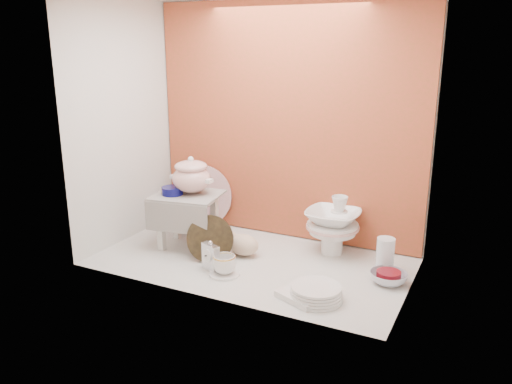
% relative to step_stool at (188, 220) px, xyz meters
% --- Properties ---
extents(ground, '(1.80, 1.80, 0.00)m').
position_rel_step_stool_xyz_m(ground, '(0.46, -0.04, -0.17)').
color(ground, silver).
rests_on(ground, ground).
extents(niche_shell, '(1.86, 1.03, 1.53)m').
position_rel_step_stool_xyz_m(niche_shell, '(0.46, 0.14, 0.76)').
color(niche_shell, '#B7432D').
rests_on(niche_shell, ground).
extents(step_stool, '(0.45, 0.40, 0.34)m').
position_rel_step_stool_xyz_m(step_stool, '(0.00, 0.00, 0.00)').
color(step_stool, silver).
rests_on(step_stool, ground).
extents(soup_tureen, '(0.34, 0.34, 0.24)m').
position_rel_step_stool_xyz_m(soup_tureen, '(0.02, 0.03, 0.29)').
color(soup_tureen, white).
rests_on(soup_tureen, step_stool).
extents(cobalt_bowl, '(0.16, 0.16, 0.05)m').
position_rel_step_stool_xyz_m(cobalt_bowl, '(-0.08, -0.05, 0.19)').
color(cobalt_bowl, '#0A0B50').
rests_on(cobalt_bowl, step_stool).
extents(floral_platter, '(0.43, 0.14, 0.43)m').
position_rel_step_stool_xyz_m(floral_platter, '(-0.13, 0.37, 0.05)').
color(floral_platter, white).
rests_on(floral_platter, ground).
extents(blue_white_vase, '(0.26, 0.26, 0.24)m').
position_rel_step_stool_xyz_m(blue_white_vase, '(-0.15, 0.25, -0.05)').
color(blue_white_vase, silver).
rests_on(blue_white_vase, ground).
extents(lacquer_tray, '(0.30, 0.17, 0.27)m').
position_rel_step_stool_xyz_m(lacquer_tray, '(0.25, -0.14, -0.03)').
color(lacquer_tray, black).
rests_on(lacquer_tray, ground).
extents(mantel_clock, '(0.13, 0.09, 0.18)m').
position_rel_step_stool_xyz_m(mantel_clock, '(0.32, -0.25, -0.08)').
color(mantel_clock, silver).
rests_on(mantel_clock, ground).
extents(plush_pig, '(0.27, 0.21, 0.14)m').
position_rel_step_stool_xyz_m(plush_pig, '(0.38, 0.01, -0.10)').
color(plush_pig, '#CEAE91').
rests_on(plush_pig, ground).
extents(teacup_saucer, '(0.20, 0.20, 0.01)m').
position_rel_step_stool_xyz_m(teacup_saucer, '(0.41, -0.27, -0.16)').
color(teacup_saucer, white).
rests_on(teacup_saucer, ground).
extents(gold_rim_teacup, '(0.15, 0.15, 0.10)m').
position_rel_step_stool_xyz_m(gold_rim_teacup, '(0.41, -0.27, -0.11)').
color(gold_rim_teacup, white).
rests_on(gold_rim_teacup, teacup_saucer).
extents(lattice_dish, '(0.29, 0.29, 0.03)m').
position_rel_step_stool_xyz_m(lattice_dish, '(0.91, -0.32, -0.15)').
color(lattice_dish, white).
rests_on(lattice_dish, ground).
extents(dinner_plate_stack, '(0.28, 0.28, 0.07)m').
position_rel_step_stool_xyz_m(dinner_plate_stack, '(0.97, -0.32, -0.13)').
color(dinner_plate_stack, white).
rests_on(dinner_plate_stack, ground).
extents(crystal_bowl, '(0.25, 0.25, 0.06)m').
position_rel_step_stool_xyz_m(crystal_bowl, '(1.25, 0.02, -0.14)').
color(crystal_bowl, silver).
rests_on(crystal_bowl, ground).
extents(clear_glass_vase, '(0.11, 0.11, 0.20)m').
position_rel_step_stool_xyz_m(clear_glass_vase, '(1.20, 0.16, -0.07)').
color(clear_glass_vase, silver).
rests_on(clear_glass_vase, ground).
extents(porcelain_tower, '(0.36, 0.36, 0.37)m').
position_rel_step_stool_xyz_m(porcelain_tower, '(0.84, 0.29, 0.01)').
color(porcelain_tower, white).
rests_on(porcelain_tower, ground).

